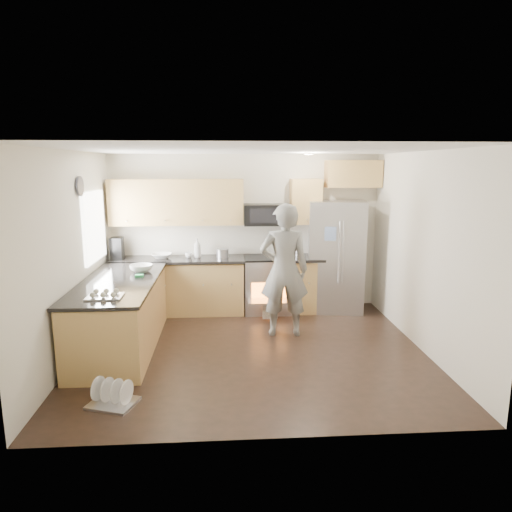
{
  "coord_description": "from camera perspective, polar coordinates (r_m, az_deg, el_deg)",
  "views": [
    {
      "loc": [
        -0.33,
        -5.68,
        2.41
      ],
      "look_at": [
        0.08,
        0.5,
        1.18
      ],
      "focal_mm": 32.0,
      "sensor_mm": 36.0,
      "label": 1
    }
  ],
  "objects": [
    {
      "name": "person",
      "position": [
        6.48,
        3.54,
        -1.8
      ],
      "size": [
        0.71,
        0.48,
        1.91
      ],
      "primitive_type": "imported",
      "rotation": [
        0.0,
        0.0,
        3.11
      ],
      "color": "gray",
      "rests_on": "ground"
    },
    {
      "name": "stove_range",
      "position": [
        7.61,
        1.4,
        -1.97
      ],
      "size": [
        0.76,
        0.97,
        1.79
      ],
      "color": "#B7B7BC",
      "rests_on": "ground"
    },
    {
      "name": "back_cabinet_run",
      "position": [
        7.57,
        -5.72,
        0.14
      ],
      "size": [
        4.45,
        0.64,
        2.5
      ],
      "color": "#A77943",
      "rests_on": "ground"
    },
    {
      "name": "dish_rack",
      "position": [
        5.11,
        -17.48,
        -16.51
      ],
      "size": [
        0.55,
        0.49,
        0.28
      ],
      "rotation": [
        0.0,
        0.0,
        -0.33
      ],
      "color": "#B7B7BC",
      "rests_on": "ground"
    },
    {
      "name": "refrigerator",
      "position": [
        7.75,
        9.91,
        -0.01
      ],
      "size": [
        1.0,
        0.83,
        1.85
      ],
      "rotation": [
        0.0,
        0.0,
        -0.16
      ],
      "color": "#B7B7BC",
      "rests_on": "ground"
    },
    {
      "name": "ground",
      "position": [
        6.18,
        -0.46,
        -11.74
      ],
      "size": [
        4.5,
        4.5,
        0.0
      ],
      "primitive_type": "plane",
      "color": "black",
      "rests_on": "ground"
    },
    {
      "name": "room_shell",
      "position": [
        5.75,
        -0.87,
        3.87
      ],
      "size": [
        4.54,
        4.04,
        2.62
      ],
      "color": "silver",
      "rests_on": "ground"
    },
    {
      "name": "peninsula",
      "position": [
        6.4,
        -16.56,
        -6.98
      ],
      "size": [
        0.96,
        2.36,
        1.03
      ],
      "color": "#A77943",
      "rests_on": "ground"
    }
  ]
}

